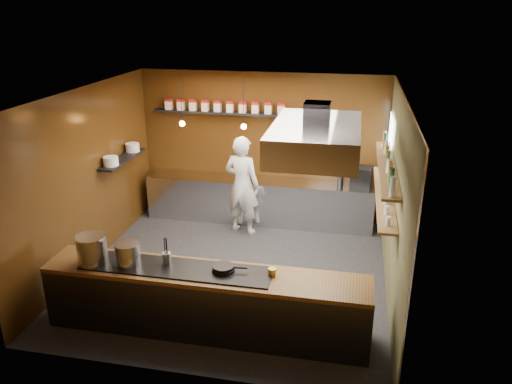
% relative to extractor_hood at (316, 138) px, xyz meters
% --- Properties ---
extents(floor, '(5.00, 5.00, 0.00)m').
position_rel_extractor_hood_xyz_m(floor, '(-1.30, 0.40, -2.51)').
color(floor, black).
rests_on(floor, ground).
extents(back_wall, '(5.00, 0.00, 5.00)m').
position_rel_extractor_hood_xyz_m(back_wall, '(-1.30, 2.90, -1.01)').
color(back_wall, '#311A08').
rests_on(back_wall, ground).
extents(left_wall, '(0.00, 5.00, 5.00)m').
position_rel_extractor_hood_xyz_m(left_wall, '(-3.80, 0.40, -1.01)').
color(left_wall, '#311A08').
rests_on(left_wall, ground).
extents(right_wall, '(0.00, 5.00, 5.00)m').
position_rel_extractor_hood_xyz_m(right_wall, '(1.20, 0.40, -1.01)').
color(right_wall, '#4B4C2B').
rests_on(right_wall, ground).
extents(ceiling, '(5.00, 5.00, 0.00)m').
position_rel_extractor_hood_xyz_m(ceiling, '(-1.30, 0.40, 0.49)').
color(ceiling, silver).
rests_on(ceiling, back_wall).
extents(window_pane, '(0.00, 1.00, 1.00)m').
position_rel_extractor_hood_xyz_m(window_pane, '(1.15, 2.10, -0.61)').
color(window_pane, white).
rests_on(window_pane, right_wall).
extents(prep_counter, '(4.60, 0.65, 0.90)m').
position_rel_extractor_hood_xyz_m(prep_counter, '(-1.30, 2.57, -2.06)').
color(prep_counter, silver).
rests_on(prep_counter, floor).
extents(pass_counter, '(4.40, 0.72, 0.94)m').
position_rel_extractor_hood_xyz_m(pass_counter, '(-1.30, -1.20, -2.04)').
color(pass_counter, '#38383D').
rests_on(pass_counter, floor).
extents(tin_shelf, '(2.60, 0.26, 0.04)m').
position_rel_extractor_hood_xyz_m(tin_shelf, '(-2.20, 2.76, -0.31)').
color(tin_shelf, black).
rests_on(tin_shelf, back_wall).
extents(plate_shelf, '(0.30, 1.40, 0.04)m').
position_rel_extractor_hood_xyz_m(plate_shelf, '(-3.64, 1.40, -0.96)').
color(plate_shelf, black).
rests_on(plate_shelf, left_wall).
extents(bottle_shelf_upper, '(0.26, 2.80, 0.04)m').
position_rel_extractor_hood_xyz_m(bottle_shelf_upper, '(1.04, 0.70, -0.59)').
color(bottle_shelf_upper, brown).
rests_on(bottle_shelf_upper, right_wall).
extents(bottle_shelf_lower, '(0.26, 2.80, 0.04)m').
position_rel_extractor_hood_xyz_m(bottle_shelf_lower, '(1.04, 0.70, -1.06)').
color(bottle_shelf_lower, brown).
rests_on(bottle_shelf_lower, right_wall).
extents(extractor_hood, '(1.20, 2.00, 0.72)m').
position_rel_extractor_hood_xyz_m(extractor_hood, '(0.00, 0.00, 0.00)').
color(extractor_hood, '#38383D').
rests_on(extractor_hood, ceiling).
extents(pendant_left, '(0.10, 0.10, 0.95)m').
position_rel_extractor_hood_xyz_m(pendant_left, '(-2.70, 2.10, -0.35)').
color(pendant_left, black).
rests_on(pendant_left, ceiling).
extents(pendant_right, '(0.10, 0.10, 0.95)m').
position_rel_extractor_hood_xyz_m(pendant_right, '(-1.50, 2.10, -0.35)').
color(pendant_right, black).
rests_on(pendant_right, ceiling).
extents(storage_tins, '(2.43, 0.13, 0.22)m').
position_rel_extractor_hood_xyz_m(storage_tins, '(-2.05, 2.76, -0.17)').
color(storage_tins, beige).
rests_on(storage_tins, tin_shelf).
extents(plate_stacks, '(0.26, 1.16, 0.16)m').
position_rel_extractor_hood_xyz_m(plate_stacks, '(-3.64, 1.40, -0.86)').
color(plate_stacks, white).
rests_on(plate_stacks, plate_shelf).
extents(bottles, '(0.06, 2.66, 0.24)m').
position_rel_extractor_hood_xyz_m(bottles, '(1.04, 0.70, -0.45)').
color(bottles, silver).
rests_on(bottles, bottle_shelf_upper).
extents(wine_glasses, '(0.07, 2.37, 0.13)m').
position_rel_extractor_hood_xyz_m(wine_glasses, '(1.04, 0.70, -0.97)').
color(wine_glasses, silver).
rests_on(wine_glasses, bottle_shelf_lower).
extents(stockpot_large, '(0.53, 0.53, 0.39)m').
position_rel_extractor_hood_xyz_m(stockpot_large, '(-2.86, -1.28, -1.37)').
color(stockpot_large, '#B0B3B7').
rests_on(stockpot_large, pass_counter).
extents(stockpot_small, '(0.44, 0.44, 0.31)m').
position_rel_extractor_hood_xyz_m(stockpot_small, '(-2.36, -1.24, -1.41)').
color(stockpot_small, silver).
rests_on(stockpot_small, pass_counter).
extents(utensil_crock, '(0.13, 0.13, 0.16)m').
position_rel_extractor_hood_xyz_m(utensil_crock, '(-1.86, -1.12, -1.48)').
color(utensil_crock, silver).
rests_on(utensil_crock, pass_counter).
extents(frying_pan, '(0.48, 0.31, 0.08)m').
position_rel_extractor_hood_xyz_m(frying_pan, '(-1.05, -1.16, -1.53)').
color(frying_pan, black).
rests_on(frying_pan, pass_counter).
extents(butter_jar, '(0.12, 0.12, 0.10)m').
position_rel_extractor_hood_xyz_m(butter_jar, '(-0.41, -1.11, -1.54)').
color(butter_jar, gold).
rests_on(butter_jar, pass_counter).
extents(espresso_machine, '(0.43, 0.42, 0.38)m').
position_rel_extractor_hood_xyz_m(espresso_machine, '(0.72, 2.63, -1.41)').
color(espresso_machine, black).
rests_on(espresso_machine, prep_counter).
extents(chef, '(0.80, 0.63, 1.94)m').
position_rel_extractor_hood_xyz_m(chef, '(-1.52, 2.00, -1.53)').
color(chef, white).
rests_on(chef, floor).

